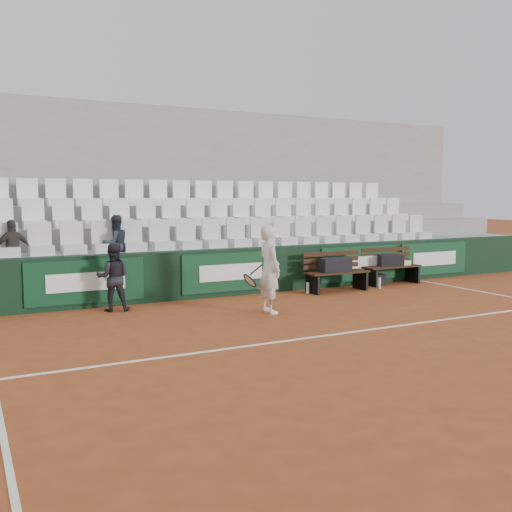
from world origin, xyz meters
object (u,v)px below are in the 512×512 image
(spectator_c, at_px, (115,222))
(sports_bag_right, at_px, (391,260))
(spectator_b, at_px, (12,226))
(water_bottle_near, at_px, (308,288))
(tennis_player, at_px, (269,269))
(water_bottle_far, at_px, (379,283))
(bench_left, at_px, (337,281))
(sports_bag_left, at_px, (335,265))
(bench_right, at_px, (392,275))
(sports_bag_ground, at_px, (376,280))
(ball_kid, at_px, (113,277))

(spectator_c, bearing_deg, sports_bag_right, 156.57)
(sports_bag_right, height_order, spectator_b, spectator_b)
(sports_bag_right, xyz_separation_m, water_bottle_near, (-2.48, -0.19, -0.46))
(tennis_player, relative_size, spectator_b, 1.42)
(water_bottle_far, relative_size, spectator_b, 0.23)
(bench_left, bearing_deg, sports_bag_left, 157.15)
(bench_right, relative_size, spectator_c, 1.26)
(bench_left, distance_m, bench_right, 1.83)
(bench_left, height_order, spectator_c, spectator_c)
(water_bottle_near, height_order, spectator_c, spectator_c)
(sports_bag_ground, bearing_deg, water_bottle_far, -121.18)
(sports_bag_left, height_order, ball_kid, ball_kid)
(water_bottle_near, bearing_deg, bench_left, -5.04)
(water_bottle_far, height_order, tennis_player, tennis_player)
(sports_bag_left, distance_m, water_bottle_near, 0.84)
(bench_right, distance_m, water_bottle_near, 2.55)
(ball_kid, relative_size, spectator_b, 1.11)
(bench_left, height_order, bench_right, same)
(spectator_c, bearing_deg, sports_bag_ground, 156.52)
(sports_bag_right, xyz_separation_m, spectator_c, (-6.39, 0.94, 1.01))
(bench_right, xyz_separation_m, sports_bag_ground, (-0.45, 0.03, -0.09))
(sports_bag_right, height_order, water_bottle_near, sports_bag_right)
(bench_left, relative_size, sports_bag_ground, 3.47)
(sports_bag_left, bearing_deg, tennis_player, -150.39)
(sports_bag_right, distance_m, water_bottle_near, 2.53)
(water_bottle_far, relative_size, spectator_c, 0.21)
(sports_bag_left, relative_size, water_bottle_far, 2.77)
(sports_bag_ground, relative_size, water_bottle_near, 1.74)
(water_bottle_near, bearing_deg, sports_bag_right, 4.32)
(bench_right, height_order, sports_bag_right, sports_bag_right)
(bench_left, height_order, ball_kid, ball_kid)
(bench_right, height_order, sports_bag_left, sports_bag_left)
(tennis_player, height_order, spectator_c, spectator_c)
(sports_bag_left, height_order, sports_bag_ground, sports_bag_left)
(sports_bag_left, distance_m, sports_bag_ground, 1.51)
(sports_bag_right, bearing_deg, spectator_c, 171.60)
(bench_left, bearing_deg, spectator_c, 165.56)
(sports_bag_ground, height_order, water_bottle_far, sports_bag_ground)
(spectator_b, bearing_deg, water_bottle_far, 158.30)
(sports_bag_right, bearing_deg, ball_kid, -178.68)
(spectator_b, xyz_separation_m, spectator_c, (1.92, 0.00, 0.03))
(water_bottle_near, distance_m, water_bottle_far, 1.84)
(bench_right, height_order, spectator_b, spectator_b)
(bench_left, height_order, water_bottle_far, bench_left)
(ball_kid, height_order, spectator_b, spectator_b)
(water_bottle_far, height_order, spectator_c, spectator_c)
(ball_kid, bearing_deg, bench_left, -165.52)
(tennis_player, bearing_deg, water_bottle_far, 19.21)
(sports_bag_left, height_order, spectator_b, spectator_b)
(sports_bag_right, height_order, water_bottle_far, sports_bag_right)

